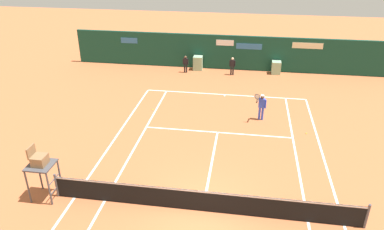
% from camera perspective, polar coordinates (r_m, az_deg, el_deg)
% --- Properties ---
extents(ground_plane, '(80.00, 80.00, 0.01)m').
position_cam_1_polar(ground_plane, '(15.33, 1.93, -13.17)').
color(ground_plane, '#BC6038').
extents(tennis_net, '(12.10, 0.10, 1.07)m').
position_cam_1_polar(tennis_net, '(14.57, 1.68, -13.05)').
color(tennis_net, '#4C4C51').
rests_on(tennis_net, ground_plane).
extents(sponsor_back_wall, '(25.00, 1.02, 2.71)m').
position_cam_1_polar(sponsor_back_wall, '(29.42, 5.99, 9.49)').
color(sponsor_back_wall, '#144233').
rests_on(sponsor_back_wall, ground_plane).
extents(umpire_chair, '(1.00, 1.00, 2.36)m').
position_cam_1_polar(umpire_chair, '(15.82, -22.40, -7.02)').
color(umpire_chair, '#47474C').
rests_on(umpire_chair, ground_plane).
extents(player_on_baseline, '(0.72, 0.64, 1.78)m').
position_cam_1_polar(player_on_baseline, '(21.43, 10.69, 1.54)').
color(player_on_baseline, blue).
rests_on(player_on_baseline, ground_plane).
extents(ball_kid_right_post, '(0.46, 0.19, 1.38)m').
position_cam_1_polar(ball_kid_right_post, '(28.31, 6.25, 7.70)').
color(ball_kid_right_post, black).
rests_on(ball_kid_right_post, ground_plane).
extents(ball_kid_left_post, '(0.44, 0.20, 1.33)m').
position_cam_1_polar(ball_kid_left_post, '(28.68, -1.01, 8.04)').
color(ball_kid_left_post, black).
rests_on(ball_kid_left_post, ground_plane).
extents(tennis_ball_mid_court, '(0.07, 0.07, 0.07)m').
position_cam_1_polar(tennis_ball_mid_court, '(20.87, 17.24, -2.73)').
color(tennis_ball_mid_court, '#CCE033').
rests_on(tennis_ball_mid_court, ground_plane).
extents(tennis_ball_by_sideline, '(0.07, 0.07, 0.07)m').
position_cam_1_polar(tennis_ball_by_sideline, '(22.74, -6.12, 0.86)').
color(tennis_ball_by_sideline, '#CCE033').
rests_on(tennis_ball_by_sideline, ground_plane).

